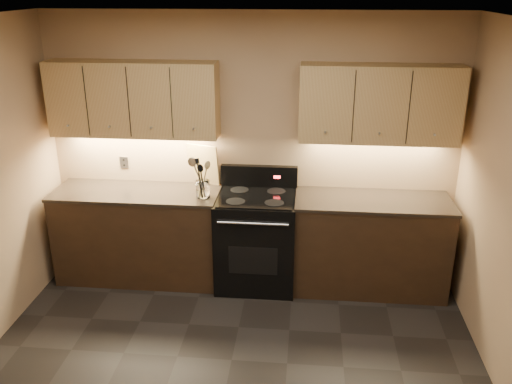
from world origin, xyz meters
TOP-DOWN VIEW (x-y plane):
  - ceiling at (0.00, 0.00)m, footprint 4.00×4.00m
  - wall_back at (0.00, 2.00)m, footprint 4.00×0.04m
  - counter_left at (-1.10, 1.70)m, footprint 1.62×0.62m
  - counter_right at (1.18, 1.70)m, footprint 1.46×0.62m
  - stove at (0.08, 1.68)m, footprint 0.76×0.68m
  - upper_cab_left at (-1.10, 1.85)m, footprint 1.60×0.30m
  - upper_cab_right at (1.18, 1.85)m, footprint 1.44×0.30m
  - outlet_plate at (-1.30, 1.99)m, footprint 0.08×0.01m
  - utensil_crock at (-0.42, 1.61)m, footprint 0.17×0.17m
  - cutting_board at (-0.48, 1.96)m, footprint 0.33×0.17m
  - wooden_spoon at (-0.45, 1.61)m, footprint 0.14×0.11m
  - black_spoon at (-0.41, 1.64)m, footprint 0.07×0.16m
  - black_turner at (-0.42, 1.59)m, footprint 0.15×0.14m
  - steel_spatula at (-0.40, 1.61)m, footprint 0.22×0.11m
  - steel_skimmer at (-0.39, 1.60)m, footprint 0.23×0.15m

SIDE VIEW (x-z plane):
  - counter_left at x=-1.10m, z-range 0.00..0.93m
  - counter_right at x=1.18m, z-range 0.00..0.93m
  - stove at x=0.08m, z-range -0.09..1.05m
  - utensil_crock at x=-0.42m, z-range 0.92..1.09m
  - wooden_spoon at x=-0.45m, z-range 0.94..1.28m
  - black_spoon at x=-0.41m, z-range 0.94..1.29m
  - outlet_plate at x=-1.30m, z-range 1.06..1.18m
  - steel_skimmer at x=-0.39m, z-range 0.94..1.32m
  - black_turner at x=-0.42m, z-range 0.94..1.33m
  - cutting_board at x=-0.48m, z-range 0.93..1.34m
  - steel_spatula at x=-0.40m, z-range 0.94..1.34m
  - wall_back at x=0.00m, z-range 0.00..2.60m
  - upper_cab_left at x=-1.10m, z-range 1.45..2.15m
  - upper_cab_right at x=1.18m, z-range 1.45..2.15m
  - ceiling at x=0.00m, z-range 2.60..2.60m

